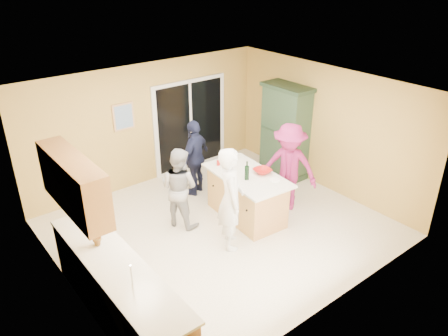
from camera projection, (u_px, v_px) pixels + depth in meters
floor at (221, 228)px, 8.05m from camera, size 5.50×5.50×0.00m
ceiling at (220, 91)px, 6.90m from camera, size 5.50×5.00×0.10m
wall_back at (148, 124)px, 9.23m from camera, size 5.50×0.10×2.60m
wall_front at (338, 229)px, 5.71m from camera, size 5.50×0.10×2.60m
wall_left at (62, 219)px, 5.94m from camera, size 0.10×5.00×2.60m
wall_right at (326, 129)px, 9.01m from camera, size 0.10×5.00×2.60m
left_cabinet_run at (124, 299)px, 5.74m from camera, size 0.65×3.05×1.24m
upper_cabinets at (74, 183)px, 5.64m from camera, size 0.35×1.60×0.75m
sliding_door at (190, 125)px, 9.90m from camera, size 1.90×0.07×2.10m
framed_picture at (124, 117)px, 8.78m from camera, size 0.46×0.04×0.56m
kitchen_island at (247, 197)px, 8.23m from camera, size 1.06×1.78×0.90m
green_hutch at (285, 132)px, 9.61m from camera, size 0.60×1.13×2.07m
woman_white at (231, 199)px, 7.21m from camera, size 0.71×0.79×1.82m
woman_grey at (179, 187)px, 7.87m from camera, size 0.82×0.91×1.52m
woman_navy at (195, 158)px, 8.92m from camera, size 1.02×0.76×1.60m
woman_magenta at (289, 167)px, 8.35m from camera, size 1.11×1.30×1.75m
serving_bowl at (262, 171)px, 8.05m from camera, size 0.36×0.36×0.08m
tulip_vase at (95, 233)px, 5.92m from camera, size 0.23×0.18×0.40m
tumbler_near at (227, 164)px, 8.28m from camera, size 0.09×0.09×0.11m
tumbler_far at (218, 163)px, 8.35m from camera, size 0.07×0.07×0.09m
wine_bottle at (247, 172)px, 7.78m from camera, size 0.08×0.08×0.36m
white_plate at (275, 180)px, 7.81m from camera, size 0.23×0.23×0.01m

